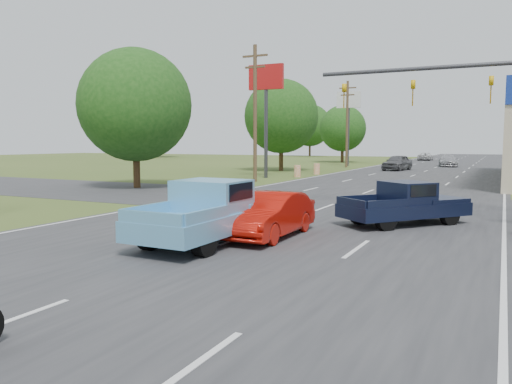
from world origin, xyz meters
The scene contains 21 objects.
ground centered at (0.00, 0.00, 0.00)m, with size 200.00×200.00×0.00m, color #415522.
main_road centered at (0.00, 40.00, 0.01)m, with size 15.00×180.00×0.02m, color #2D2D30.
cross_road centered at (0.00, 18.00, 0.01)m, with size 120.00×10.00×0.02m, color #2D2D30.
utility_pole_5 centered at (-9.50, 28.00, 5.32)m, with size 2.00×0.28×10.00m.
utility_pole_6 centered at (-9.50, 52.00, 5.32)m, with size 2.00×0.28×10.00m.
tree_0 centered at (-14.00, 20.00, 5.26)m, with size 7.14×7.14×8.84m.
tree_1 centered at (-13.50, 42.00, 5.57)m, with size 7.56×7.56×9.36m.
tree_2 centered at (-14.20, 66.00, 4.95)m, with size 6.72×6.72×8.32m.
tree_4 centered at (-55.00, 75.00, 6.82)m, with size 9.24×9.24×11.44m.
tree_6 centered at (-30.00, 95.00, 6.51)m, with size 8.82×8.82×10.92m.
barrel_2 centered at (-8.50, 34.00, 0.50)m, with size 0.56×0.56×1.00m, color orange.
barrel_3 centered at (-8.20, 38.00, 0.50)m, with size 0.56×0.56×1.00m, color orange.
pole_sign_left_near centered at (-10.50, 32.00, 7.17)m, with size 3.00×0.35×9.20m.
pole_sign_left_far centered at (-10.50, 56.00, 7.17)m, with size 3.00×0.35×9.20m.
signal_mast centered at (5.82, 17.00, 4.80)m, with size 9.12×0.40×7.00m.
red_convertible centered at (0.73, 8.56, 0.68)m, with size 1.45×4.15×1.37m, color #B21208.
blue_pickup centered at (-0.50, 7.21, 0.92)m, with size 2.22×5.54×1.82m.
navy_pickup centered at (4.08, 12.88, 0.78)m, with size 4.32×4.70×1.54m.
distant_car_grey centered at (-2.88, 47.98, 0.82)m, with size 1.93×4.80×1.64m, color #525256.
distant_car_silver centered at (1.03, 59.18, 0.72)m, with size 2.02×4.96×1.44m, color #A8A8AD.
distant_car_white centered at (-4.38, 79.66, 0.63)m, with size 2.10×4.55×1.26m, color #B8B8B8.
Camera 1 is at (7.09, -5.19, 2.91)m, focal length 35.00 mm.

